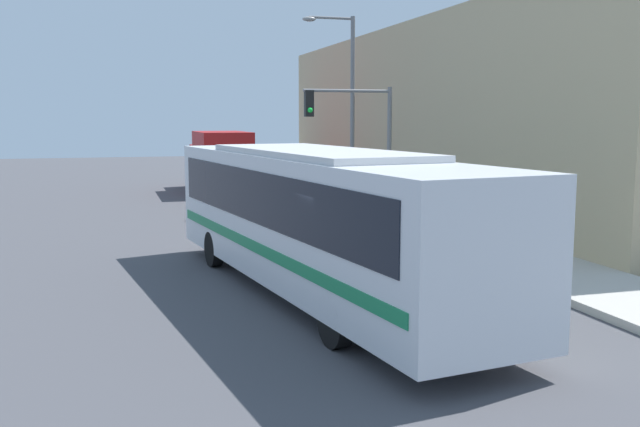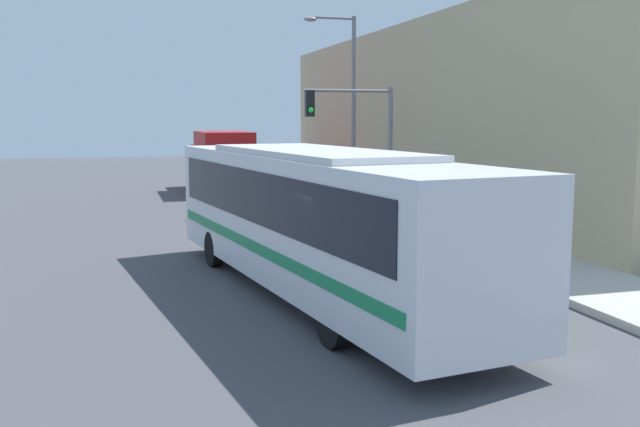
{
  "view_description": "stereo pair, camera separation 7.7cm",
  "coord_description": "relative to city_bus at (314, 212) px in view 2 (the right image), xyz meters",
  "views": [
    {
      "loc": [
        -4.44,
        -12.83,
        3.85
      ],
      "look_at": [
        0.77,
        4.78,
        1.37
      ],
      "focal_mm": 40.0,
      "sensor_mm": 36.0,
      "label": 1
    },
    {
      "loc": [
        -4.37,
        -12.85,
        3.85
      ],
      "look_at": [
        0.77,
        4.78,
        1.37
      ],
      "focal_mm": 40.0,
      "sensor_mm": 36.0,
      "label": 2
    }
  ],
  "objects": [
    {
      "name": "ground_plane",
      "position": [
        0.23,
        -1.78,
        -1.83
      ],
      "size": [
        120.0,
        120.0,
        0.0
      ],
      "primitive_type": "plane",
      "color": "#47474C"
    },
    {
      "name": "sidewalk",
      "position": [
        6.15,
        18.22,
        -1.74
      ],
      "size": [
        2.84,
        70.0,
        0.17
      ],
      "color": "#B7B2A8",
      "rests_on": "ground_plane"
    },
    {
      "name": "building_facade",
      "position": [
        10.57,
        14.61,
        2.04
      ],
      "size": [
        6.0,
        30.79,
        7.75
      ],
      "color": "tan",
      "rests_on": "ground_plane"
    },
    {
      "name": "city_bus",
      "position": [
        0.0,
        0.0,
        0.0
      ],
      "size": [
        4.3,
        12.68,
        3.18
      ],
      "rotation": [
        0.0,
        0.0,
        0.14
      ],
      "color": "silver",
      "rests_on": "ground_plane"
    },
    {
      "name": "delivery_truck",
      "position": [
        1.3,
        22.41,
        -0.13
      ],
      "size": [
        2.45,
        6.95,
        3.14
      ],
      "color": "#B21919",
      "rests_on": "ground_plane"
    },
    {
      "name": "fire_hydrant",
      "position": [
        5.33,
        1.94,
        -1.33
      ],
      "size": [
        0.21,
        0.29,
        0.65
      ],
      "color": "#999999",
      "rests_on": "sidewalk"
    },
    {
      "name": "traffic_light_pole",
      "position": [
        4.29,
        9.34,
        1.64
      ],
      "size": [
        3.28,
        0.35,
        4.76
      ],
      "color": "slate",
      "rests_on": "sidewalk"
    },
    {
      "name": "street_lamp",
      "position": [
        5.32,
        13.72,
        2.89
      ],
      "size": [
        2.24,
        0.28,
        7.79
      ],
      "color": "slate",
      "rests_on": "sidewalk"
    },
    {
      "name": "pedestrian_near_corner",
      "position": [
        6.4,
        5.32,
        -0.86
      ],
      "size": [
        0.34,
        0.34,
        1.59
      ],
      "color": "slate",
      "rests_on": "sidewalk"
    },
    {
      "name": "pedestrian_mid_block",
      "position": [
        6.45,
        6.01,
        -0.81
      ],
      "size": [
        0.34,
        0.34,
        1.67
      ],
      "color": "#23283D",
      "rests_on": "sidewalk"
    }
  ]
}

